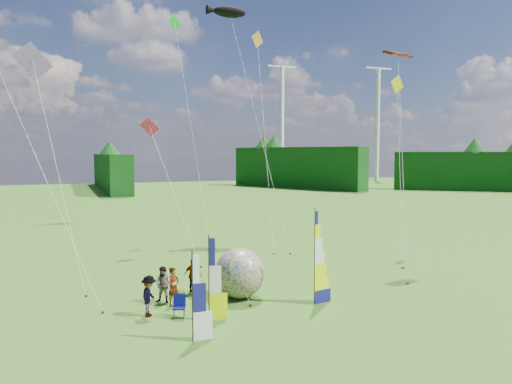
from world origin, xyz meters
name	(u,v)px	position (x,y,z in m)	size (l,w,h in m)	color
ground	(312,327)	(0.00, 0.00, 0.00)	(220.00, 220.00, 0.00)	#4A782C
treeline_ring	(313,234)	(0.00, 0.00, 4.00)	(210.00, 210.00, 8.00)	#153E16
turbine_left	(377,125)	(70.00, 95.00, 15.00)	(8.00, 1.20, 30.00)	silver
turbine_right	(282,124)	(45.00, 102.00, 15.00)	(8.00, 1.20, 30.00)	silver
feather_banner_main	(315,258)	(1.55, 2.74, 2.30)	(1.25, 0.10, 4.60)	navy
side_banner_left	(209,280)	(-3.88, 2.33, 1.84)	(1.02, 0.10, 3.69)	#EAFF00
side_banner_far	(192,298)	(-5.15, 0.22, 1.73)	(1.02, 0.10, 3.47)	white
bol_inflatable	(240,273)	(-1.44, 5.16, 1.28)	(2.56, 2.56, 2.56)	#0C2299
spectator_a	(174,286)	(-4.84, 5.15, 0.93)	(0.68, 0.45, 1.86)	#66594C
spectator_b	(164,285)	(-5.20, 5.75, 0.91)	(0.88, 0.43, 1.81)	#66594C
spectator_c	(149,296)	(-6.22, 3.95, 0.93)	(1.20, 0.45, 1.86)	#66594C
spectator_d	(193,275)	(-3.38, 7.03, 0.91)	(1.07, 0.44, 1.82)	#66594C
camp_chair	(179,306)	(-5.01, 3.24, 0.53)	(0.61, 0.61, 1.06)	#050A47
kite_whale	(256,108)	(5.54, 20.50, 11.11)	(3.75, 15.96, 22.21)	black
kite_rainbow_delta	(56,151)	(-9.96, 12.10, 7.51)	(6.35, 11.61, 15.02)	#DE333D
kite_parafoil	(403,142)	(10.07, 7.21, 8.09)	(7.72, 10.19, 16.18)	#BE2A00
small_kite_red	(173,183)	(-2.41, 16.32, 5.29)	(4.25, 10.04, 10.58)	#ED2B4A
small_kite_orange	(265,130)	(5.64, 18.88, 9.28)	(4.49, 10.93, 18.56)	orange
small_kite_yellow	(400,159)	(12.60, 10.72, 6.94)	(6.64, 9.00, 13.88)	#FFF005
small_kite_pink	(42,161)	(-10.65, 8.87, 6.99)	(6.99, 9.37, 13.98)	#FF5391
small_kite_green	(191,119)	(0.46, 22.42, 10.22)	(2.50, 12.57, 20.43)	green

